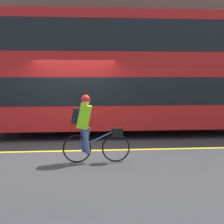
% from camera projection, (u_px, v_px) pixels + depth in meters
% --- Properties ---
extents(ground_plane, '(80.00, 80.00, 0.00)m').
position_uv_depth(ground_plane, '(74.00, 151.00, 8.49)').
color(ground_plane, '#38383A').
extents(road_center_line, '(50.00, 0.14, 0.01)m').
position_uv_depth(road_center_line, '(74.00, 151.00, 8.46)').
color(road_center_line, yellow).
rests_on(road_center_line, ground_plane).
extents(sidewalk_curb, '(60.00, 1.76, 0.14)m').
position_uv_depth(sidewalk_curb, '(78.00, 119.00, 13.98)').
color(sidewalk_curb, '#A8A399').
rests_on(sidewalk_curb, ground_plane).
extents(building_facade, '(60.00, 0.30, 7.15)m').
position_uv_depth(building_facade, '(78.00, 42.00, 14.59)').
color(building_facade, brown).
rests_on(building_facade, ground_plane).
extents(bus, '(9.61, 2.47, 4.05)m').
position_uv_depth(bus, '(134.00, 69.00, 10.75)').
color(bus, black).
rests_on(bus, ground_plane).
extents(cyclist_on_bike, '(1.58, 0.32, 1.60)m').
position_uv_depth(cyclist_on_bike, '(89.00, 126.00, 7.24)').
color(cyclist_on_bike, black).
rests_on(cyclist_on_bike, ground_plane).
extents(trash_bin, '(0.52, 0.52, 0.84)m').
position_uv_depth(trash_bin, '(1.00, 109.00, 13.56)').
color(trash_bin, '#194C23').
rests_on(trash_bin, sidewalk_curb).
extents(street_sign_post, '(0.36, 0.09, 2.53)m').
position_uv_depth(street_sign_post, '(111.00, 86.00, 13.84)').
color(street_sign_post, '#59595B').
rests_on(street_sign_post, sidewalk_curb).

